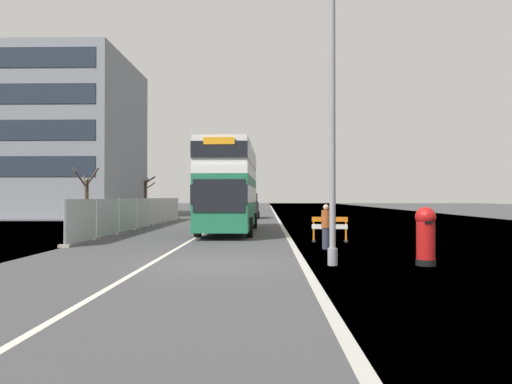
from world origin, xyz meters
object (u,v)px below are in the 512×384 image
pedestrian_at_kerb (326,227)px  car_receding_mid (219,205)px  double_decker_bus (230,187)px  car_oncoming_near (248,207)px  lamppost_foreground (332,128)px  red_pillar_postbox (426,233)px  roadworks_barrier (330,227)px

pedestrian_at_kerb → car_receding_mid: bearing=102.0°
double_decker_bus → car_oncoming_near: bearing=88.7°
lamppost_foreground → car_receding_mid: (-7.30, 40.15, -2.89)m
car_receding_mid → pedestrian_at_kerb: 36.68m
double_decker_bus → car_oncoming_near: double_decker_bus is taller
double_decker_bus → red_pillar_postbox: double_decker_bus is taller
pedestrian_at_kerb → lamppost_foreground: bearing=-94.7°
double_decker_bus → car_oncoming_near: (0.39, 17.67, -1.46)m
roadworks_barrier → car_oncoming_near: bearing=100.7°
red_pillar_postbox → car_receding_mid: car_receding_mid is taller
roadworks_barrier → red_pillar_postbox: bearing=-75.7°
lamppost_foreground → red_pillar_postbox: (2.67, 0.04, -3.02)m
red_pillar_postbox → car_oncoming_near: bearing=101.5°
double_decker_bus → car_receding_mid: 27.59m
lamppost_foreground → car_receding_mid: 40.91m
roadworks_barrier → car_oncoming_near: size_ratio=0.34×
car_receding_mid → pedestrian_at_kerb: bearing=-78.0°
double_decker_bus → pedestrian_at_kerb: double_decker_bus is taller
lamppost_foreground → pedestrian_at_kerb: (0.35, 4.28, -3.10)m
roadworks_barrier → pedestrian_at_kerb: 2.89m
roadworks_barrier → car_receding_mid: (-8.17, 33.04, 0.38)m
roadworks_barrier → pedestrian_at_kerb: size_ratio=0.93×
roadworks_barrier → pedestrian_at_kerb: (-0.52, -2.83, 0.18)m
red_pillar_postbox → pedestrian_at_kerb: 4.83m
car_receding_mid → pedestrian_at_kerb: size_ratio=2.50×
red_pillar_postbox → car_oncoming_near: car_oncoming_near is taller
car_receding_mid → pedestrian_at_kerb: (7.65, -35.88, -0.21)m
red_pillar_postbox → roadworks_barrier: red_pillar_postbox is taller
car_oncoming_near → pedestrian_at_kerb: (3.89, -26.21, -0.23)m
double_decker_bus → lamppost_foreground: 13.47m
double_decker_bus → red_pillar_postbox: bearing=-62.7°
double_decker_bus → red_pillar_postbox: size_ratio=6.56×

